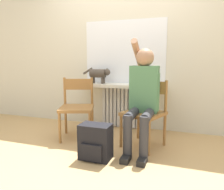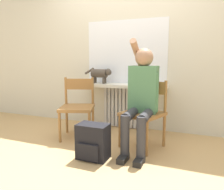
# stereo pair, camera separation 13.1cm
# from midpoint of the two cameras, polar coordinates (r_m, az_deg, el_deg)

# --- Properties ---
(ground_plane) EXTENTS (12.00, 12.00, 0.00)m
(ground_plane) POSITION_cam_midpoint_polar(r_m,az_deg,el_deg) (2.63, -3.54, -15.33)
(ground_plane) COLOR tan
(wall_with_window) EXTENTS (7.00, 0.06, 2.70)m
(wall_with_window) POSITION_cam_midpoint_polar(r_m,az_deg,el_deg) (3.56, 4.93, 13.27)
(wall_with_window) COLOR beige
(wall_with_window) RESTS_ON ground_plane
(radiator) EXTENTS (0.70, 0.08, 0.67)m
(radiator) POSITION_cam_midpoint_polar(r_m,az_deg,el_deg) (3.55, 4.35, -3.16)
(radiator) COLOR silver
(radiator) RESTS_ON ground_plane
(windowsill) EXTENTS (1.36, 0.32, 0.05)m
(windowsill) POSITION_cam_midpoint_polar(r_m,az_deg,el_deg) (3.39, 3.85, 2.46)
(windowsill) COLOR white
(windowsill) RESTS_ON radiator
(window_glass) EXTENTS (1.30, 0.01, 0.98)m
(window_glass) POSITION_cam_midpoint_polar(r_m,az_deg,el_deg) (3.52, 4.73, 11.12)
(window_glass) COLOR white
(window_glass) RESTS_ON windowsill
(chair_left) EXTENTS (0.57, 0.57, 0.84)m
(chair_left) POSITION_cam_midpoint_polar(r_m,az_deg,el_deg) (3.12, -7.81, -2.89)
(chair_left) COLOR #9E6B38
(chair_left) RESTS_ON ground_plane
(chair_right) EXTENTS (0.58, 0.58, 0.84)m
(chair_right) POSITION_cam_midpoint_polar(r_m,az_deg,el_deg) (2.78, 9.79, -4.38)
(chair_right) COLOR #9E6B38
(chair_right) RESTS_ON ground_plane
(person) EXTENTS (0.36, 0.99, 1.34)m
(person) POSITION_cam_midpoint_polar(r_m,az_deg,el_deg) (2.63, 9.15, 0.25)
(person) COLOR #333338
(person) RESTS_ON ground_plane
(cat) EXTENTS (0.46, 0.13, 0.25)m
(cat) POSITION_cam_midpoint_polar(r_m,az_deg,el_deg) (3.46, -1.88, 5.61)
(cat) COLOR #4C4238
(cat) RESTS_ON windowsill
(backpack) EXTENTS (0.34, 0.25, 0.39)m
(backpack) POSITION_cam_midpoint_polar(r_m,az_deg,el_deg) (2.47, -3.46, -12.11)
(backpack) COLOR black
(backpack) RESTS_ON ground_plane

